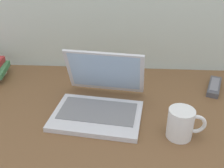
# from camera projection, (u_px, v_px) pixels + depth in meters

# --- Properties ---
(desk) EXTENTS (1.60, 0.76, 0.03)m
(desk) POSITION_uv_depth(u_px,v_px,m) (126.00, 116.00, 0.98)
(desk) COLOR brown
(desk) RESTS_ON ground
(laptop) EXTENTS (0.34, 0.33, 0.21)m
(laptop) POSITION_uv_depth(u_px,v_px,m) (100.00, 100.00, 0.97)
(laptop) COLOR silver
(laptop) RESTS_ON desk
(coffee_mug) EXTENTS (0.12, 0.08, 0.10)m
(coffee_mug) POSITION_uv_depth(u_px,v_px,m) (182.00, 123.00, 0.83)
(coffee_mug) COLOR white
(coffee_mug) RESTS_ON desk
(remote_control_far) EXTENTS (0.10, 0.17, 0.02)m
(remote_control_far) POSITION_uv_depth(u_px,v_px,m) (214.00, 87.00, 1.12)
(remote_control_far) COLOR #4C4C51
(remote_control_far) RESTS_ON desk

